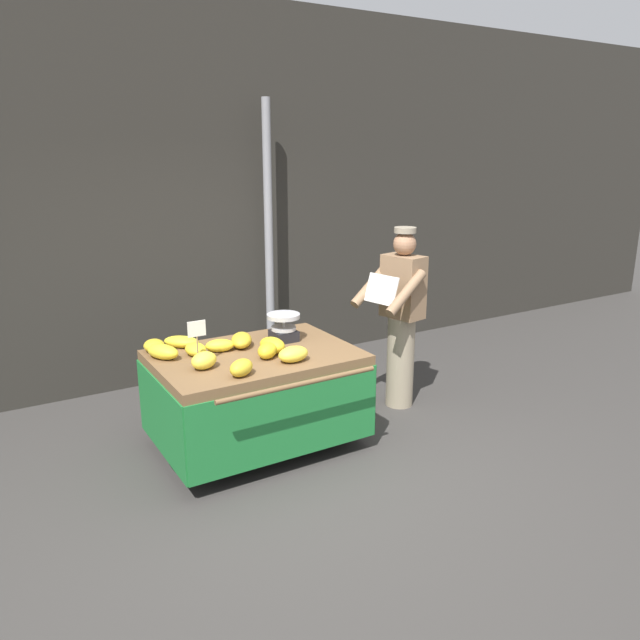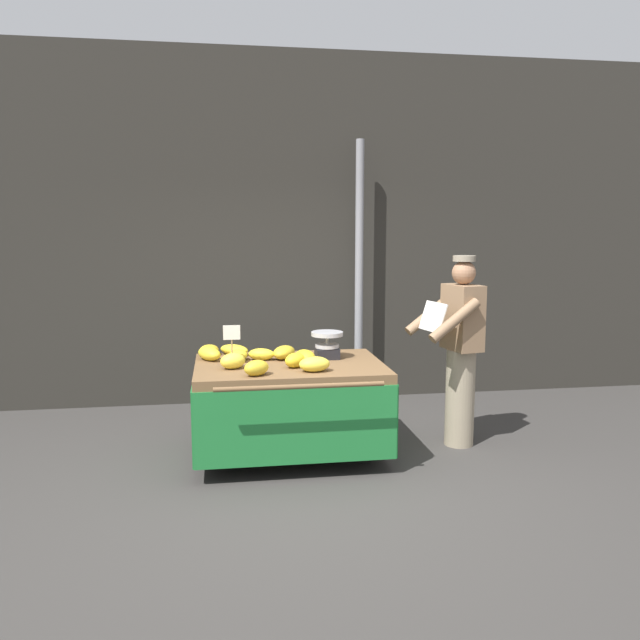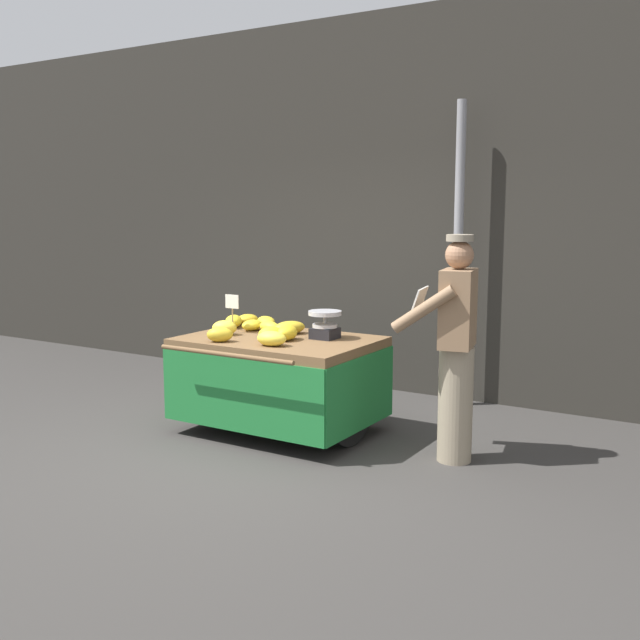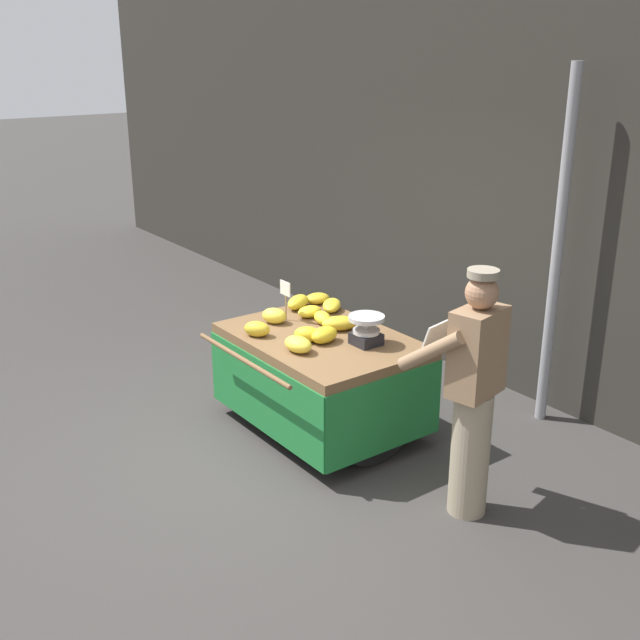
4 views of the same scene
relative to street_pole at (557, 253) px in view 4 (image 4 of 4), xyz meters
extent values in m
plane|color=#383533|center=(-0.87, -2.36, -1.45)|extent=(60.00, 60.00, 0.00)
cube|color=#2D2B26|center=(-0.87, 0.36, 0.49)|extent=(16.00, 0.24, 3.87)
cylinder|color=gray|center=(0.00, 0.00, 0.00)|extent=(0.09, 0.09, 2.90)
cube|color=brown|center=(-0.95, -1.62, -0.67)|extent=(1.58, 1.11, 0.08)
cylinder|color=black|center=(-1.66, -1.62, -1.07)|extent=(0.05, 0.76, 0.76)
cylinder|color=#B7B7BC|center=(-1.69, -1.62, -1.07)|extent=(0.01, 0.14, 0.14)
cylinder|color=black|center=(-0.24, -1.62, -1.07)|extent=(0.05, 0.76, 0.76)
cylinder|color=#B7B7BC|center=(-0.21, -1.62, -1.07)|extent=(0.01, 0.14, 0.14)
cylinder|color=#4C4742|center=(-0.95, -1.15, -1.08)|extent=(0.05, 0.05, 0.74)
cube|color=#1E7233|center=(-0.95, -2.18, -1.01)|extent=(1.58, 0.02, 0.60)
cube|color=#1E7233|center=(-0.95, -1.07, -1.01)|extent=(1.58, 0.02, 0.60)
cube|color=#1E7233|center=(-1.74, -1.62, -1.01)|extent=(0.02, 1.11, 0.60)
cube|color=#1E7233|center=(-0.16, -1.62, -1.01)|extent=(0.02, 1.11, 0.60)
cylinder|color=brown|center=(-0.95, -2.36, -0.65)|extent=(1.26, 0.04, 0.04)
cube|color=black|center=(-0.60, -1.45, -0.58)|extent=(0.20, 0.20, 0.09)
cylinder|color=#B7B7BC|center=(-0.60, -1.45, -0.48)|extent=(0.02, 0.02, 0.11)
cylinder|color=#B7B7BC|center=(-0.60, -1.45, -0.41)|extent=(0.28, 0.28, 0.04)
cylinder|color=#B7B7BC|center=(-0.60, -1.45, -0.52)|extent=(0.21, 0.21, 0.03)
cylinder|color=#997A51|center=(-1.43, -1.64, -0.52)|extent=(0.01, 0.01, 0.22)
cube|color=white|center=(-1.43, -1.64, -0.35)|extent=(0.14, 0.01, 0.12)
ellipsoid|color=yellow|center=(-0.79, -1.96, -0.57)|extent=(0.26, 0.19, 0.12)
ellipsoid|color=gold|center=(-1.63, -1.17, -0.58)|extent=(0.21, 0.25, 0.10)
ellipsoid|color=yellow|center=(-1.37, -1.43, -0.58)|extent=(0.16, 0.22, 0.10)
ellipsoid|color=gold|center=(-0.83, -1.69, -0.56)|extent=(0.21, 0.28, 0.13)
ellipsoid|color=gold|center=(-0.98, -1.42, -0.57)|extent=(0.28, 0.34, 0.12)
ellipsoid|color=gold|center=(-0.92, -1.79, -0.57)|extent=(0.25, 0.25, 0.12)
ellipsoid|color=yellow|center=(-1.40, -1.18, -0.58)|extent=(0.33, 0.32, 0.09)
ellipsoid|color=gold|center=(-1.25, -2.04, -0.57)|extent=(0.26, 0.24, 0.12)
ellipsoid|color=yellow|center=(-1.43, -1.76, -0.56)|extent=(0.26, 0.24, 0.13)
ellipsoid|color=yellow|center=(-1.18, -1.44, -0.58)|extent=(0.26, 0.19, 0.10)
ellipsoid|color=yellow|center=(-1.62, -1.38, -0.57)|extent=(0.27, 0.32, 0.12)
cylinder|color=gray|center=(0.60, -1.54, -1.01)|extent=(0.26, 0.26, 0.88)
cube|color=#8C6B4C|center=(0.60, -1.54, -0.28)|extent=(0.30, 0.42, 0.58)
sphere|color=#9E7051|center=(0.60, -1.54, 0.12)|extent=(0.21, 0.21, 0.21)
cylinder|color=gray|center=(0.60, -1.54, 0.24)|extent=(0.20, 0.20, 0.05)
cylinder|color=#8C6B4C|center=(0.44, -1.79, -0.27)|extent=(0.49, 0.18, 0.37)
cylinder|color=#8C6B4C|center=(0.35, -1.38, -0.27)|extent=(0.49, 0.18, 0.37)
cube|color=silver|center=(0.31, -1.60, -0.26)|extent=(0.16, 0.35, 0.25)
camera|label=1|loc=(-2.91, -5.87, 0.95)|focal=34.46mm
camera|label=2|loc=(-1.52, -6.92, 0.51)|focal=36.11mm
camera|label=3|loc=(2.59, -6.75, 0.46)|focal=42.02mm
camera|label=4|loc=(3.68, -5.06, 1.58)|focal=43.62mm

